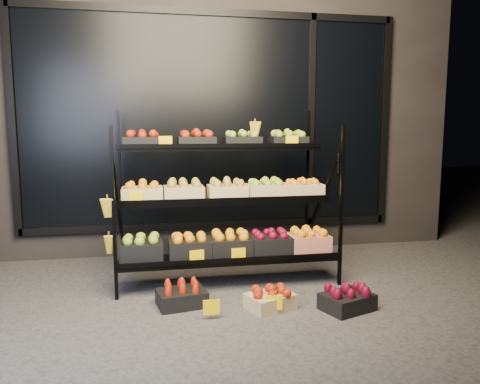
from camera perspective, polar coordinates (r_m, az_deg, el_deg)
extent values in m
plane|color=#514F4C|center=(4.18, -0.42, -12.89)|extent=(24.00, 24.00, 0.00)
cube|color=#2D2826|center=(6.49, -4.66, 10.21)|extent=(6.00, 2.00, 3.50)
cube|color=black|center=(5.47, -3.47, 8.56)|extent=(4.20, 0.04, 2.40)
cube|color=black|center=(5.57, -3.34, -3.98)|extent=(4.30, 0.06, 0.08)
cube|color=black|center=(5.60, -3.55, 21.04)|extent=(4.30, 0.06, 0.08)
cube|color=black|center=(5.60, -26.05, 7.77)|extent=(0.08, 0.06, 2.50)
cube|color=black|center=(6.12, 17.18, 8.16)|extent=(0.08, 0.06, 2.50)
cube|color=black|center=(5.73, 8.67, 8.46)|extent=(0.06, 0.06, 2.50)
cylinder|color=black|center=(5.85, 11.91, 3.46)|extent=(0.02, 0.02, 0.25)
cube|color=black|center=(4.11, -15.13, -2.69)|extent=(0.03, 0.03, 1.50)
cube|color=black|center=(4.44, 12.25, -1.80)|extent=(0.03, 0.03, 1.50)
cube|color=black|center=(5.05, -14.37, 0.20)|extent=(0.03, 0.03, 1.66)
cube|color=black|center=(5.33, 8.20, 0.75)|extent=(0.03, 0.03, 1.66)
cube|color=black|center=(4.43, -1.25, -8.10)|extent=(2.05, 0.42, 0.03)
cube|color=black|center=(4.23, -0.80, -8.38)|extent=(2.05, 0.02, 0.05)
cube|color=black|center=(4.61, -1.90, -1.10)|extent=(2.05, 0.40, 0.03)
cube|color=black|center=(4.42, -1.51, -1.03)|extent=(2.05, 0.02, 0.05)
cube|color=black|center=(4.85, -2.48, 5.29)|extent=(2.05, 0.40, 0.03)
cube|color=black|center=(4.66, -2.14, 5.62)|extent=(2.05, 0.02, 0.05)
cube|color=black|center=(4.80, -11.77, 5.94)|extent=(0.38, 0.28, 0.11)
ellipsoid|color=#AE1B0C|center=(4.80, -11.80, 6.95)|extent=(0.32, 0.24, 0.07)
cube|color=black|center=(4.82, -5.31, 6.08)|extent=(0.38, 0.28, 0.11)
ellipsoid|color=#AE1B0C|center=(4.82, -5.32, 7.09)|extent=(0.32, 0.24, 0.07)
cube|color=black|center=(4.89, 0.25, 6.14)|extent=(0.38, 0.28, 0.11)
ellipsoid|color=#9DC230|center=(4.89, 0.25, 7.13)|extent=(0.32, 0.24, 0.07)
cube|color=black|center=(5.01, 5.86, 6.14)|extent=(0.38, 0.28, 0.11)
ellipsoid|color=#9DC230|center=(5.01, 5.87, 7.11)|extent=(0.32, 0.24, 0.07)
cube|color=#D5B87B|center=(4.54, -11.81, -0.31)|extent=(0.38, 0.28, 0.14)
ellipsoid|color=orange|center=(4.53, -11.85, 0.94)|extent=(0.32, 0.24, 0.07)
cube|color=#D5B87B|center=(4.55, -6.85, -0.18)|extent=(0.38, 0.28, 0.14)
ellipsoid|color=#B39432|center=(4.54, -6.87, 1.07)|extent=(0.32, 0.24, 0.07)
cube|color=#D5B87B|center=(4.60, -1.55, -0.04)|extent=(0.38, 0.28, 0.14)
ellipsoid|color=#B39432|center=(4.59, -1.56, 1.20)|extent=(0.32, 0.24, 0.07)
cube|color=#D5B87B|center=(4.68, 3.19, 0.08)|extent=(0.38, 0.28, 0.14)
ellipsoid|color=#9DC230|center=(4.67, 3.20, 1.30)|extent=(0.32, 0.24, 0.07)
cube|color=#D5B87B|center=(4.79, 7.62, 0.20)|extent=(0.38, 0.28, 0.14)
ellipsoid|color=orange|center=(4.77, 7.64, 1.39)|extent=(0.32, 0.24, 0.07)
cube|color=black|center=(4.34, -11.91, -7.15)|extent=(0.38, 0.28, 0.18)
ellipsoid|color=#9DC230|center=(4.31, -11.96, -5.61)|extent=(0.32, 0.24, 0.07)
cube|color=black|center=(4.36, -6.14, -6.98)|extent=(0.38, 0.28, 0.18)
ellipsoid|color=orange|center=(4.33, -6.17, -5.45)|extent=(0.32, 0.24, 0.07)
cube|color=black|center=(4.40, -1.14, -6.78)|extent=(0.38, 0.28, 0.18)
ellipsoid|color=orange|center=(4.37, -1.15, -5.26)|extent=(0.32, 0.24, 0.07)
cube|color=black|center=(4.48, 3.75, -6.53)|extent=(0.38, 0.28, 0.18)
ellipsoid|color=maroon|center=(4.45, 3.76, -5.04)|extent=(0.32, 0.24, 0.07)
cube|color=tan|center=(4.59, 8.35, -6.26)|extent=(0.38, 0.28, 0.18)
ellipsoid|color=orange|center=(4.56, 8.38, -4.79)|extent=(0.32, 0.24, 0.07)
ellipsoid|color=gold|center=(4.11, -15.88, -0.64)|extent=(0.14, 0.08, 0.22)
ellipsoid|color=gold|center=(4.16, -15.72, -5.00)|extent=(0.14, 0.08, 0.22)
ellipsoid|color=gold|center=(4.81, 1.85, 8.65)|extent=(0.14, 0.08, 0.22)
cube|color=#FECB00|center=(4.40, -12.58, -0.73)|extent=(0.13, 0.01, 0.12)
cube|color=#FECB00|center=(4.87, 6.36, 6.14)|extent=(0.13, 0.01, 0.12)
cube|color=#FECB00|center=(4.65, -9.08, 6.01)|extent=(0.13, 0.01, 0.12)
cube|color=#FECB00|center=(4.22, -5.28, -7.87)|extent=(0.13, 0.01, 0.12)
cube|color=#FECB00|center=(4.27, -0.18, -7.64)|extent=(0.13, 0.01, 0.12)
cube|color=#FECB00|center=(3.76, -3.50, -14.42)|extent=(0.13, 0.01, 0.12)
cube|color=#FECB00|center=(3.85, 4.19, -13.87)|extent=(0.13, 0.01, 0.12)
cube|color=black|center=(4.04, -7.11, -12.71)|extent=(0.44, 0.36, 0.13)
ellipsoid|color=#AE1B0C|center=(4.01, -7.13, -11.41)|extent=(0.37, 0.30, 0.07)
cube|color=#D5B87B|center=(3.96, 3.71, -13.15)|extent=(0.44, 0.38, 0.13)
ellipsoid|color=#AE1B0C|center=(3.93, 3.72, -11.89)|extent=(0.37, 0.32, 0.07)
cube|color=black|center=(4.03, 12.93, -12.92)|extent=(0.48, 0.41, 0.14)
ellipsoid|color=maroon|center=(3.99, 12.97, -11.60)|extent=(0.40, 0.35, 0.07)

